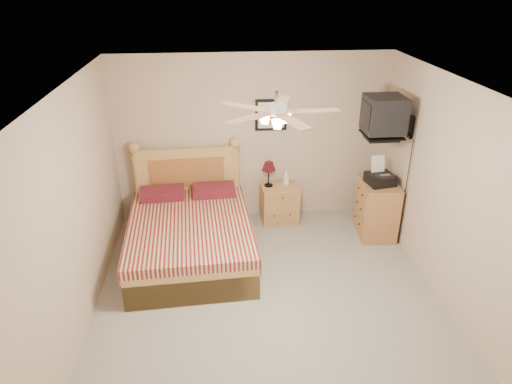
# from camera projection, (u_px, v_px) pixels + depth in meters

# --- Properties ---
(floor) EXTENTS (4.50, 4.50, 0.00)m
(floor) POSITION_uv_depth(u_px,v_px,m) (270.00, 307.00, 5.24)
(floor) COLOR gray
(floor) RESTS_ON ground
(ceiling) EXTENTS (4.00, 4.50, 0.04)m
(ceiling) POSITION_uv_depth(u_px,v_px,m) (273.00, 91.00, 4.15)
(ceiling) COLOR white
(ceiling) RESTS_ON ground
(wall_back) EXTENTS (4.00, 0.04, 2.50)m
(wall_back) POSITION_uv_depth(u_px,v_px,m) (252.00, 139.00, 6.71)
(wall_back) COLOR #BFA68D
(wall_back) RESTS_ON ground
(wall_left) EXTENTS (0.04, 4.50, 2.50)m
(wall_left) POSITION_uv_depth(u_px,v_px,m) (72.00, 220.00, 4.53)
(wall_left) COLOR #BFA68D
(wall_left) RESTS_ON ground
(wall_right) EXTENTS (0.04, 4.50, 2.50)m
(wall_right) POSITION_uv_depth(u_px,v_px,m) (457.00, 203.00, 4.87)
(wall_right) COLOR #BFA68D
(wall_right) RESTS_ON ground
(bed) EXTENTS (1.65, 2.11, 1.32)m
(bed) POSITION_uv_depth(u_px,v_px,m) (189.00, 214.00, 5.88)
(bed) COLOR tan
(bed) RESTS_ON ground
(nightstand) EXTENTS (0.57, 0.45, 0.59)m
(nightstand) POSITION_uv_depth(u_px,v_px,m) (279.00, 204.00, 6.94)
(nightstand) COLOR #B1733A
(nightstand) RESTS_ON ground
(table_lamp) EXTENTS (0.23, 0.23, 0.39)m
(table_lamp) POSITION_uv_depth(u_px,v_px,m) (269.00, 174.00, 6.74)
(table_lamp) COLOR #4F101B
(table_lamp) RESTS_ON nightstand
(lotion_bottle) EXTENTS (0.11, 0.11, 0.24)m
(lotion_bottle) POSITION_uv_depth(u_px,v_px,m) (286.00, 178.00, 6.80)
(lotion_bottle) COLOR white
(lotion_bottle) RESTS_ON nightstand
(framed_picture) EXTENTS (0.46, 0.04, 0.46)m
(framed_picture) POSITION_uv_depth(u_px,v_px,m) (271.00, 115.00, 6.56)
(framed_picture) COLOR black
(framed_picture) RESTS_ON wall_back
(dresser) EXTENTS (0.54, 0.73, 0.82)m
(dresser) POSITION_uv_depth(u_px,v_px,m) (377.00, 208.00, 6.56)
(dresser) COLOR #9D6835
(dresser) RESTS_ON ground
(fax_machine) EXTENTS (0.41, 0.43, 0.37)m
(fax_machine) POSITION_uv_depth(u_px,v_px,m) (381.00, 171.00, 6.26)
(fax_machine) COLOR black
(fax_machine) RESTS_ON dresser
(magazine_lower) EXTENTS (0.22, 0.27, 0.02)m
(magazine_lower) POSITION_uv_depth(u_px,v_px,m) (372.00, 176.00, 6.55)
(magazine_lower) COLOR beige
(magazine_lower) RESTS_ON dresser
(magazine_upper) EXTENTS (0.21, 0.27, 0.02)m
(magazine_upper) POSITION_uv_depth(u_px,v_px,m) (372.00, 174.00, 6.55)
(magazine_upper) COLOR gray
(magazine_upper) RESTS_ON magazine_lower
(wall_tv) EXTENTS (0.56, 0.46, 0.58)m
(wall_tv) POSITION_uv_depth(u_px,v_px,m) (395.00, 117.00, 5.80)
(wall_tv) COLOR black
(wall_tv) RESTS_ON wall_right
(ceiling_fan) EXTENTS (1.14, 1.14, 0.28)m
(ceiling_fan) POSITION_uv_depth(u_px,v_px,m) (276.00, 112.00, 4.03)
(ceiling_fan) COLOR silver
(ceiling_fan) RESTS_ON ceiling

